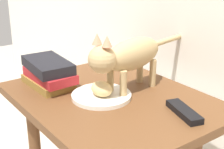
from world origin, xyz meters
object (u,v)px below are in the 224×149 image
plate (101,96)px  side_table (112,121)px  book_stack (48,73)px  bread_roll (101,88)px  cat (128,56)px  tv_remote (184,112)px

plate → side_table: bearing=67.9°
plate → book_stack: size_ratio=0.86×
bread_roll → cat: bearing=87.8°
tv_remote → cat: bearing=-156.0°
tv_remote → bread_roll: bearing=-133.1°
cat → tv_remote: 0.27m
plate → bread_roll: size_ratio=2.53×
plate → book_stack: (-0.20, -0.09, 0.04)m
book_stack → cat: bearing=41.9°
bread_roll → side_table: bearing=83.4°
cat → book_stack: bearing=-138.1°
side_table → cat: bearing=90.6°
plate → cat: cat is taller
bread_roll → tv_remote: size_ratio=0.53×
bread_roll → book_stack: (-0.21, -0.08, 0.01)m
bread_roll → cat: size_ratio=0.17×
book_stack → bread_roll: bearing=21.8°
plate → tv_remote: tv_remote is taller
cat → tv_remote: bearing=6.9°
side_table → plate: size_ratio=3.50×
side_table → bread_roll: size_ratio=8.84×
book_stack → tv_remote: bearing=26.2°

